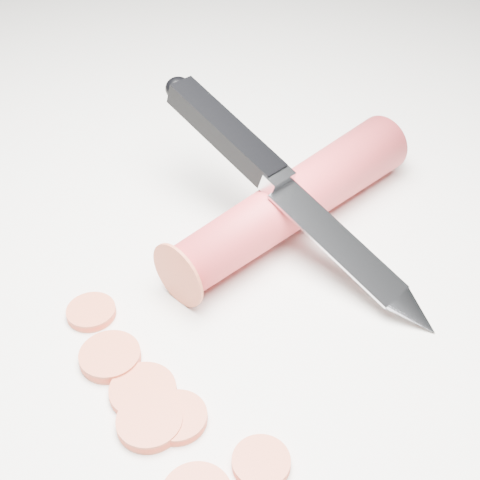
% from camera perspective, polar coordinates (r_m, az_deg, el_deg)
% --- Properties ---
extents(ground, '(2.40, 2.40, 0.00)m').
position_cam_1_polar(ground, '(0.42, 0.62, -7.43)').
color(ground, silver).
rests_on(ground, ground).
extents(carrot, '(0.12, 0.22, 0.04)m').
position_cam_1_polar(carrot, '(0.48, 4.58, 3.37)').
color(carrot, red).
rests_on(carrot, ground).
extents(carrot_slice_0, '(0.03, 0.03, 0.01)m').
position_cam_1_polar(carrot_slice_0, '(0.43, -12.58, -6.02)').
color(carrot_slice_0, '#C14E30').
rests_on(carrot_slice_0, ground).
extents(carrot_slice_1, '(0.03, 0.03, 0.01)m').
position_cam_1_polar(carrot_slice_1, '(0.38, -5.40, -14.83)').
color(carrot_slice_1, '#C14E30').
rests_on(carrot_slice_1, ground).
extents(carrot_slice_2, '(0.04, 0.04, 0.01)m').
position_cam_1_polar(carrot_slice_2, '(0.39, -8.29, -12.63)').
color(carrot_slice_2, '#C14E30').
rests_on(carrot_slice_2, ground).
extents(carrot_slice_3, '(0.04, 0.04, 0.01)m').
position_cam_1_polar(carrot_slice_3, '(0.37, -7.72, -15.14)').
color(carrot_slice_3, '#C14E30').
rests_on(carrot_slice_3, ground).
extents(carrot_slice_4, '(0.03, 0.03, 0.01)m').
position_cam_1_polar(carrot_slice_4, '(0.36, 1.82, -18.45)').
color(carrot_slice_4, '#C14E30').
rests_on(carrot_slice_4, ground).
extents(carrot_slice_5, '(0.04, 0.04, 0.01)m').
position_cam_1_polar(carrot_slice_5, '(0.41, -11.03, -9.75)').
color(carrot_slice_5, '#C14E30').
rests_on(carrot_slice_5, ground).
extents(kitchen_knife, '(0.24, 0.11, 0.09)m').
position_cam_1_polar(kitchen_knife, '(0.45, 4.50, 4.21)').
color(kitchen_knife, '#B5B7BC').
rests_on(kitchen_knife, ground).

